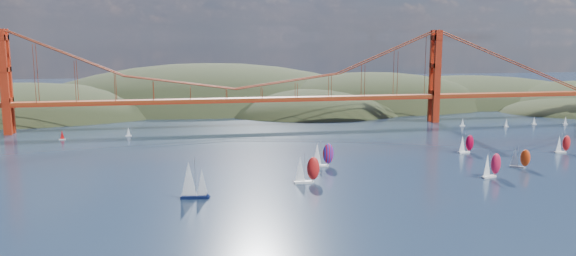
# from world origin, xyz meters

# --- Properties ---
(ground) EXTENTS (1200.00, 1200.00, 0.00)m
(ground) POSITION_xyz_m (0.00, 0.00, 0.00)
(ground) COLOR black
(ground) RESTS_ON ground
(headlands) EXTENTS (725.00, 225.00, 96.00)m
(headlands) POSITION_xyz_m (44.95, 278.29, -12.46)
(headlands) COLOR black
(headlands) RESTS_ON ground
(bridge) EXTENTS (552.00, 12.00, 55.00)m
(bridge) POSITION_xyz_m (-1.75, 180.00, 32.23)
(bridge) COLOR #923111
(bridge) RESTS_ON ground
(sloop_navy) EXTENTS (8.85, 5.31, 13.42)m
(sloop_navy) POSITION_xyz_m (-26.61, 39.72, 5.92)
(sloop_navy) COLOR black
(sloop_navy) RESTS_ON ground
(racer_0) EXTENTS (9.20, 3.80, 10.54)m
(racer_0) POSITION_xyz_m (12.94, 51.91, 4.98)
(racer_0) COLOR white
(racer_0) RESTS_ON ground
(racer_1) EXTENTS (8.87, 5.51, 9.92)m
(racer_1) POSITION_xyz_m (81.19, 47.56, 4.69)
(racer_1) COLOR silver
(racer_1) RESTS_ON ground
(racer_2) EXTENTS (7.29, 6.31, 8.48)m
(racer_2) POSITION_xyz_m (100.37, 59.52, 4.01)
(racer_2) COLOR silver
(racer_2) RESTS_ON ground
(racer_3) EXTENTS (8.11, 4.49, 9.09)m
(racer_3) POSITION_xyz_m (93.54, 89.77, 4.29)
(racer_3) COLOR white
(racer_3) RESTS_ON ground
(racer_4) EXTENTS (7.78, 3.50, 8.81)m
(racer_4) POSITION_xyz_m (135.84, 82.19, 4.17)
(racer_4) COLOR silver
(racer_4) RESTS_ON ground
(racer_rwb) EXTENTS (9.24, 4.22, 10.45)m
(racer_rwb) POSITION_xyz_m (24.63, 75.47, 4.94)
(racer_rwb) COLOR silver
(racer_rwb) RESTS_ON ground
(distant_boat_2) EXTENTS (3.00, 2.00, 4.70)m
(distant_boat_2) POSITION_xyz_m (-89.09, 156.59, 2.41)
(distant_boat_2) COLOR silver
(distant_boat_2) RESTS_ON ground
(distant_boat_3) EXTENTS (3.00, 2.00, 4.70)m
(distant_boat_3) POSITION_xyz_m (-57.44, 161.10, 2.41)
(distant_boat_3) COLOR silver
(distant_boat_3) RESTS_ON ground
(distant_boat_4) EXTENTS (3.00, 2.00, 4.70)m
(distant_boat_4) POSITION_xyz_m (128.98, 160.26, 2.41)
(distant_boat_4) COLOR silver
(distant_boat_4) RESTS_ON ground
(distant_boat_5) EXTENTS (3.00, 2.00, 4.70)m
(distant_boat_5) POSITION_xyz_m (152.43, 153.46, 2.41)
(distant_boat_5) COLOR silver
(distant_boat_5) RESTS_ON ground
(distant_boat_6) EXTENTS (3.00, 2.00, 4.70)m
(distant_boat_6) POSITION_xyz_m (173.46, 158.34, 2.41)
(distant_boat_6) COLOR silver
(distant_boat_6) RESTS_ON ground
(distant_boat_7) EXTENTS (3.00, 2.00, 4.70)m
(distant_boat_7) POSITION_xyz_m (191.72, 155.27, 2.41)
(distant_boat_7) COLOR silver
(distant_boat_7) RESTS_ON ground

